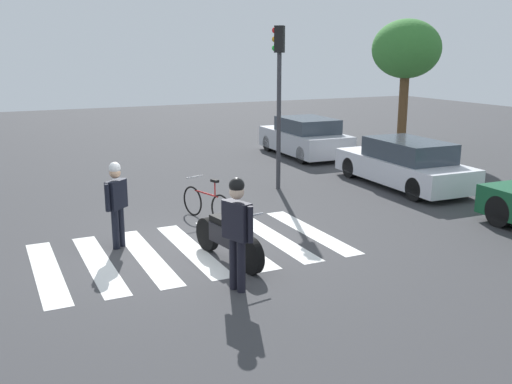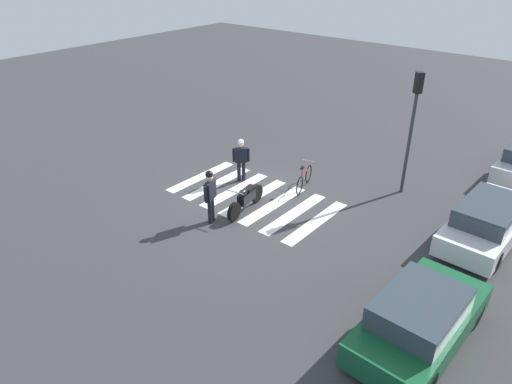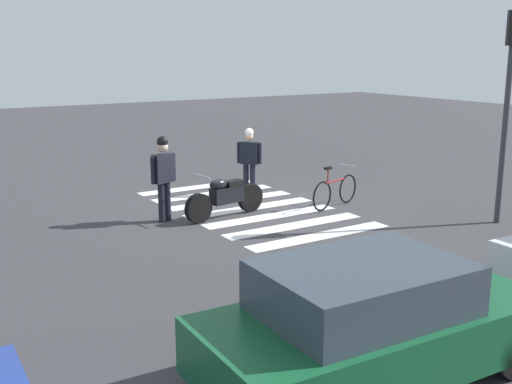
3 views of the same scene
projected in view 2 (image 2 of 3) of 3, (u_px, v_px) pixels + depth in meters
The scene contains 9 objects.
ground_plane at pixel (254, 197), 17.13m from camera, with size 60.00×60.00×0.00m, color #38383A.
police_motorcycle at pixel (246, 199), 16.08m from camera, with size 2.13×0.66×1.04m.
leaning_bicycle at pixel (304, 179), 17.59m from camera, with size 1.72×0.62×1.01m.
officer_on_foot at pixel (210, 193), 15.11m from camera, with size 0.66×0.36×1.88m.
officer_by_motorcycle at pixel (241, 157), 17.88m from camera, with size 0.47×0.51×1.72m.
crosswalk_stripes at pixel (254, 197), 17.12m from camera, with size 3.35×5.85×0.01m.
car_white_van at pixel (489, 221), 14.44m from camera, with size 4.61×1.87×1.36m.
car_green_compact at pixel (420, 320), 10.63m from camera, with size 4.16×1.94×1.40m.
traffic_light_pole at pixel (413, 115), 16.15m from camera, with size 0.34×0.35×4.44m.
Camera 2 is at (11.51, 9.67, 8.22)m, focal length 33.02 mm.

